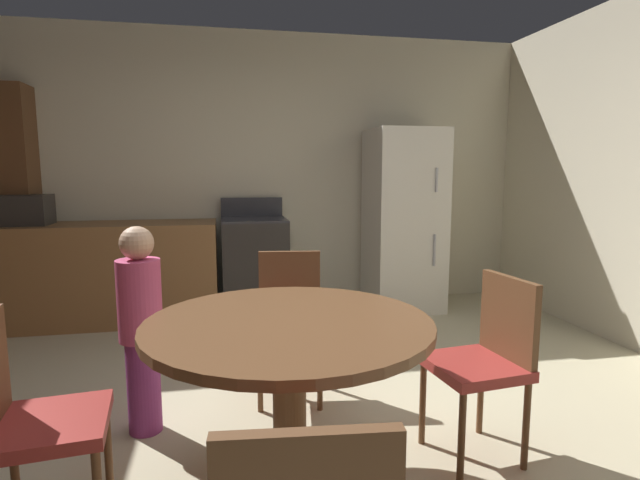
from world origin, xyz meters
name	(u,v)px	position (x,y,z in m)	size (l,w,h in m)	color
ground_plane	(320,456)	(0.00, 0.00, 0.00)	(14.00, 14.00, 0.00)	beige
wall_back	(264,172)	(0.00, 2.88, 1.35)	(5.57, 0.12, 2.70)	beige
kitchen_counter	(103,274)	(-1.49, 2.48, 0.45)	(2.00, 0.60, 0.90)	olive
pantry_column	(10,206)	(-2.27, 2.66, 1.05)	(0.44, 0.36, 2.10)	brown
oven_range	(255,266)	(-0.14, 2.48, 0.47)	(0.60, 0.60, 1.10)	#2D2B28
refrigerator	(404,220)	(1.32, 2.43, 0.88)	(0.68, 0.68, 1.76)	silver
microwave	(22,210)	(-2.11, 2.48, 1.03)	(0.44, 0.32, 0.26)	#2D2B28
dining_table	(289,357)	(-0.18, -0.24, 0.60)	(1.18, 1.18, 0.76)	brown
chair_north	(290,314)	(-0.04, 0.72, 0.50)	(0.45, 0.45, 0.87)	brown
chair_west	(27,415)	(-1.13, -0.35, 0.50)	(0.44, 0.44, 0.87)	brown
chair_east	(487,354)	(0.78, -0.13, 0.50)	(0.44, 0.44, 0.87)	brown
person_child	(141,325)	(-0.86, 0.41, 0.58)	(0.31, 0.31, 1.09)	#8C337A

